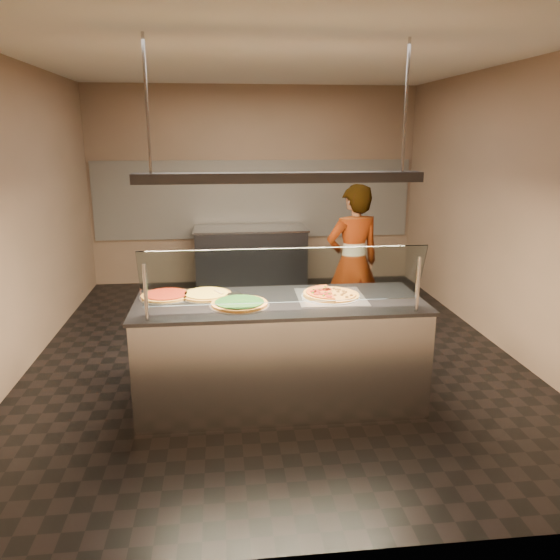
{
  "coord_description": "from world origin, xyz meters",
  "views": [
    {
      "loc": [
        -0.54,
        -5.52,
        2.28
      ],
      "look_at": [
        -0.02,
        -0.84,
        1.02
      ],
      "focal_mm": 35.0,
      "sensor_mm": 36.0,
      "label": 1
    }
  ],
  "objects": [
    {
      "name": "lamp_rod_left",
      "position": [
        -1.06,
        -1.16,
        2.5
      ],
      "size": [
        0.02,
        0.02,
        1.01
      ],
      "primitive_type": "cylinder",
      "color": "#B7B7BC",
      "rests_on": "ceiling"
    },
    {
      "name": "wall_right",
      "position": [
        2.51,
        0.0,
        1.5
      ],
      "size": [
        0.02,
        6.0,
        3.0
      ],
      "primitive_type": "cube",
      "color": "#9C7D64",
      "rests_on": "ground"
    },
    {
      "name": "serving_counter",
      "position": [
        -0.06,
        -1.16,
        0.47
      ],
      "size": [
        2.42,
        0.94,
        0.93
      ],
      "color": "#B7B7BC",
      "rests_on": "ground"
    },
    {
      "name": "wall_front",
      "position": [
        0.0,
        -3.01,
        1.5
      ],
      "size": [
        5.0,
        0.02,
        3.0
      ],
      "primitive_type": "cube",
      "color": "#9C7D64",
      "rests_on": "ground"
    },
    {
      "name": "perforated_tray",
      "position": [
        0.39,
        -1.11,
        0.94
      ],
      "size": [
        0.59,
        0.59,
        0.01
      ],
      "color": "silver",
      "rests_on": "serving_counter"
    },
    {
      "name": "half_pizza_sausage",
      "position": [
        0.5,
        -1.11,
        0.96
      ],
      "size": [
        0.25,
        0.48,
        0.04
      ],
      "color": "#9A6223",
      "rests_on": "perforated_tray"
    },
    {
      "name": "ceiling",
      "position": [
        0.0,
        0.0,
        3.01
      ],
      "size": [
        5.0,
        6.0,
        0.02
      ],
      "primitive_type": "cube",
      "color": "silver",
      "rests_on": "wall_back"
    },
    {
      "name": "pizza_tomato",
      "position": [
        -1.02,
        -0.95,
        0.94
      ],
      "size": [
        0.45,
        0.45,
        0.03
      ],
      "color": "silver",
      "rests_on": "serving_counter"
    },
    {
      "name": "lamp_rod_right",
      "position": [
        0.94,
        -1.16,
        2.5
      ],
      "size": [
        0.02,
        0.02,
        1.01
      ],
      "primitive_type": "cylinder",
      "color": "#B7B7BC",
      "rests_on": "ceiling"
    },
    {
      "name": "pizza_cheese",
      "position": [
        -0.67,
        -0.96,
        0.94
      ],
      "size": [
        0.46,
        0.46,
        0.03
      ],
      "color": "silver",
      "rests_on": "serving_counter"
    },
    {
      "name": "worker",
      "position": [
        0.94,
        0.33,
        0.88
      ],
      "size": [
        0.72,
        0.56,
        1.76
      ],
      "primitive_type": "imported",
      "rotation": [
        0.0,
        0.0,
        3.38
      ],
      "color": "#3C3A47",
      "rests_on": "ground"
    },
    {
      "name": "ground",
      "position": [
        0.0,
        0.0,
        -0.01
      ],
      "size": [
        5.0,
        6.0,
        0.02
      ],
      "primitive_type": "cube",
      "color": "black",
      "rests_on": "ground"
    },
    {
      "name": "heat_lamp_housing",
      "position": [
        -0.06,
        -1.16,
        1.95
      ],
      "size": [
        2.3,
        0.18,
        0.08
      ],
      "primitive_type": "cube",
      "color": "#39393E",
      "rests_on": "ceiling"
    },
    {
      "name": "prep_table",
      "position": [
        -0.09,
        2.55,
        0.47
      ],
      "size": [
        1.68,
        0.74,
        0.93
      ],
      "color": "#39393E",
      "rests_on": "ground"
    },
    {
      "name": "sneeze_guard",
      "position": [
        -0.06,
        -1.51,
        1.23
      ],
      "size": [
        2.18,
        0.18,
        0.54
      ],
      "color": "#B7B7BC",
      "rests_on": "serving_counter"
    },
    {
      "name": "pizza_spatula",
      "position": [
        -0.51,
        -0.99,
        0.96
      ],
      "size": [
        0.26,
        0.2,
        0.02
      ],
      "color": "#B7B7BC",
      "rests_on": "pizza_spinach"
    },
    {
      "name": "pizza_spinach",
      "position": [
        -0.4,
        -1.26,
        0.95
      ],
      "size": [
        0.49,
        0.49,
        0.03
      ],
      "color": "silver",
      "rests_on": "serving_counter"
    },
    {
      "name": "half_pizza_pepperoni",
      "position": [
        0.28,
        -1.11,
        0.96
      ],
      "size": [
        0.26,
        0.48,
        0.05
      ],
      "color": "#9A6223",
      "rests_on": "perforated_tray"
    },
    {
      "name": "tile_band",
      "position": [
        0.0,
        2.98,
        1.3
      ],
      "size": [
        4.9,
        0.02,
        1.2
      ],
      "primitive_type": "cube",
      "color": "silver",
      "rests_on": "wall_back"
    },
    {
      "name": "wall_back",
      "position": [
        0.0,
        3.01,
        1.5
      ],
      "size": [
        5.0,
        0.02,
        3.0
      ],
      "primitive_type": "cube",
      "color": "#9C7D64",
      "rests_on": "ground"
    },
    {
      "name": "wall_left",
      "position": [
        -2.51,
        0.0,
        1.5
      ],
      "size": [
        0.02,
        6.0,
        3.0
      ],
      "primitive_type": "cube",
      "color": "#9C7D64",
      "rests_on": "ground"
    }
  ]
}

